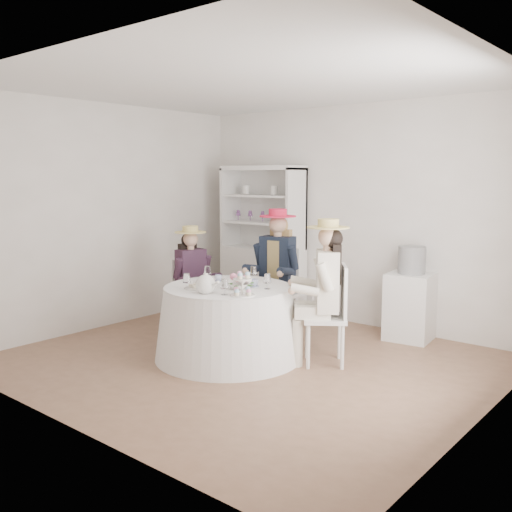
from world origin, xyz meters
The scene contains 23 objects.
ground centered at (0.00, 0.00, 0.00)m, with size 4.50×4.50×0.00m, color brown.
ceiling centered at (0.00, 0.00, 2.70)m, with size 4.50×4.50×0.00m, color white.
wall_back centered at (0.00, 2.00, 1.35)m, with size 4.50×4.50×0.00m, color silver.
wall_front centered at (0.00, -2.00, 1.35)m, with size 4.50×4.50×0.00m, color silver.
wall_left centered at (-2.25, 0.00, 1.35)m, with size 4.50×4.50×0.00m, color silver.
wall_right centered at (2.25, 0.00, 1.35)m, with size 4.50×4.50×0.00m, color silver.
tea_table centered at (-0.24, -0.05, 0.37)m, with size 1.48×1.48×0.74m.
hutch centered at (-1.25, 1.77, 0.70)m, with size 1.21×0.56×1.97m.
side_table centered at (0.89, 1.75, 0.38)m, with size 0.49×0.49×0.75m, color silver.
hatbox centered at (0.89, 1.75, 0.91)m, with size 0.30×0.30×0.30m, color black.
guest_left centered at (-1.14, 0.32, 0.72)m, with size 0.50×0.48×1.27m.
guest_mid centered at (-0.37, 0.91, 0.83)m, with size 0.55×0.57×1.47m.
guest_right centered at (0.61, 0.40, 0.81)m, with size 0.61×0.58×1.43m.
spare_chair centered at (-0.53, 1.47, 0.46)m, with size 0.39×0.39×0.86m.
teacup_a centered at (-0.50, 0.09, 0.77)m, with size 0.08×0.08×0.06m, color white.
teacup_b centered at (-0.25, 0.26, 0.77)m, with size 0.06×0.06×0.06m, color white.
teacup_c centered at (-0.02, 0.10, 0.77)m, with size 0.09×0.09×0.07m, color white.
flower_bowl centered at (-0.05, -0.10, 0.76)m, with size 0.19×0.19×0.05m, color white.
flower_arrangement centered at (-0.05, -0.07, 0.83)m, with size 0.19×0.19×0.07m.
table_teapot centered at (-0.17, -0.44, 0.82)m, with size 0.27×0.19×0.20m.
sandwich_plate centered at (-0.40, -0.33, 0.75)m, with size 0.23×0.23×0.05m.
cupcake_stand centered at (0.17, -0.30, 0.82)m, with size 0.23×0.23×0.22m.
stemware_set centered at (-0.24, -0.05, 0.81)m, with size 0.87×0.84×0.15m.
Camera 1 is at (3.56, -4.19, 1.83)m, focal length 40.00 mm.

